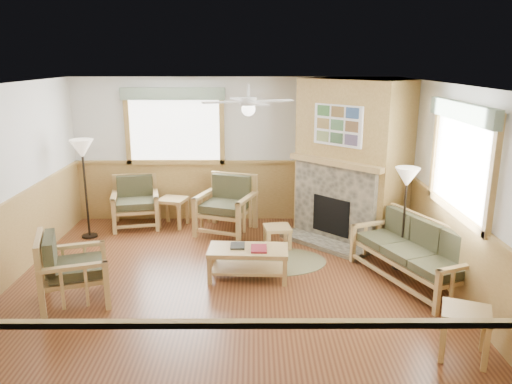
{
  "coord_description": "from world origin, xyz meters",
  "views": [
    {
      "loc": [
        0.37,
        -6.27,
        3.03
      ],
      "look_at": [
        0.4,
        0.7,
        1.15
      ],
      "focal_mm": 35.0,
      "sensor_mm": 36.0,
      "label": 1
    }
  ],
  "objects_px": {
    "coffee_table": "(248,263)",
    "floor_lamp_left": "(86,189)",
    "end_table_sofa": "(464,333)",
    "footstool": "(277,237)",
    "armchair_left": "(74,268)",
    "end_table_chairs": "(173,212)",
    "armchair_back_left": "(135,202)",
    "floor_lamp_right": "(404,219)",
    "armchair_back_right": "(226,205)",
    "sofa": "(412,253)"
  },
  "relations": [
    {
      "from": "coffee_table",
      "to": "floor_lamp_left",
      "type": "xyz_separation_m",
      "value": [
        -2.8,
        1.7,
        0.64
      ]
    },
    {
      "from": "end_table_sofa",
      "to": "footstool",
      "type": "relative_size",
      "value": 1.27
    },
    {
      "from": "armchair_left",
      "to": "end_table_chairs",
      "type": "distance_m",
      "value": 3.07
    },
    {
      "from": "end_table_chairs",
      "to": "end_table_sofa",
      "type": "xyz_separation_m",
      "value": [
        3.68,
        -4.22,
        0.0
      ]
    },
    {
      "from": "armchair_back_left",
      "to": "floor_lamp_right",
      "type": "relative_size",
      "value": 0.59
    },
    {
      "from": "armchair_back_right",
      "to": "coffee_table",
      "type": "distance_m",
      "value": 1.99
    },
    {
      "from": "armchair_back_left",
      "to": "armchair_back_right",
      "type": "relative_size",
      "value": 0.91
    },
    {
      "from": "coffee_table",
      "to": "end_table_sofa",
      "type": "relative_size",
      "value": 2.08
    },
    {
      "from": "armchair_left",
      "to": "end_table_chairs",
      "type": "xyz_separation_m",
      "value": [
        0.79,
        2.96,
        -0.19
      ]
    },
    {
      "from": "sofa",
      "to": "armchair_back_right",
      "type": "relative_size",
      "value": 1.85
    },
    {
      "from": "floor_lamp_right",
      "to": "armchair_back_left",
      "type": "bearing_deg",
      "value": 156.06
    },
    {
      "from": "armchair_back_right",
      "to": "end_table_sofa",
      "type": "height_order",
      "value": "armchair_back_right"
    },
    {
      "from": "coffee_table",
      "to": "floor_lamp_right",
      "type": "xyz_separation_m",
      "value": [
        2.26,
        0.34,
        0.55
      ]
    },
    {
      "from": "armchair_back_left",
      "to": "armchair_back_right",
      "type": "height_order",
      "value": "armchair_back_right"
    },
    {
      "from": "armchair_back_right",
      "to": "armchair_left",
      "type": "height_order",
      "value": "armchair_back_right"
    },
    {
      "from": "armchair_back_right",
      "to": "floor_lamp_right",
      "type": "distance_m",
      "value": 3.13
    },
    {
      "from": "sofa",
      "to": "armchair_back_right",
      "type": "bearing_deg",
      "value": -150.29
    },
    {
      "from": "armchair_back_right",
      "to": "end_table_chairs",
      "type": "distance_m",
      "value": 1.08
    },
    {
      "from": "armchair_left",
      "to": "coffee_table",
      "type": "bearing_deg",
      "value": -91.53
    },
    {
      "from": "end_table_chairs",
      "to": "footstool",
      "type": "distance_m",
      "value": 2.18
    },
    {
      "from": "armchair_back_right",
      "to": "floor_lamp_right",
      "type": "bearing_deg",
      "value": -10.35
    },
    {
      "from": "sofa",
      "to": "footstool",
      "type": "xyz_separation_m",
      "value": [
        -1.8,
        1.3,
        -0.24
      ]
    },
    {
      "from": "end_table_chairs",
      "to": "end_table_sofa",
      "type": "bearing_deg",
      "value": -48.96
    },
    {
      "from": "sofa",
      "to": "end_table_chairs",
      "type": "xyz_separation_m",
      "value": [
        -3.68,
        2.4,
        -0.16
      ]
    },
    {
      "from": "armchair_back_left",
      "to": "coffee_table",
      "type": "bearing_deg",
      "value": -59.24
    },
    {
      "from": "armchair_back_left",
      "to": "floor_lamp_left",
      "type": "xyz_separation_m",
      "value": [
        -0.69,
        -0.58,
        0.41
      ]
    },
    {
      "from": "floor_lamp_left",
      "to": "end_table_sofa",
      "type": "bearing_deg",
      "value": -35.76
    },
    {
      "from": "sofa",
      "to": "end_table_sofa",
      "type": "distance_m",
      "value": 1.83
    },
    {
      "from": "end_table_chairs",
      "to": "end_table_sofa",
      "type": "relative_size",
      "value": 1.0
    },
    {
      "from": "coffee_table",
      "to": "armchair_left",
      "type": "bearing_deg",
      "value": -159.84
    },
    {
      "from": "armchair_back_left",
      "to": "floor_lamp_left",
      "type": "bearing_deg",
      "value": -152.02
    },
    {
      "from": "end_table_sofa",
      "to": "floor_lamp_right",
      "type": "distance_m",
      "value": 2.34
    },
    {
      "from": "footstool",
      "to": "floor_lamp_right",
      "type": "distance_m",
      "value": 2.07
    },
    {
      "from": "armchair_back_right",
      "to": "floor_lamp_right",
      "type": "relative_size",
      "value": 0.65
    },
    {
      "from": "end_table_sofa",
      "to": "floor_lamp_left",
      "type": "relative_size",
      "value": 0.31
    },
    {
      "from": "armchair_back_left",
      "to": "armchair_left",
      "type": "bearing_deg",
      "value": -103.93
    },
    {
      "from": "coffee_table",
      "to": "armchair_back_left",
      "type": "bearing_deg",
      "value": 135.77
    },
    {
      "from": "floor_lamp_left",
      "to": "floor_lamp_right",
      "type": "height_order",
      "value": "floor_lamp_left"
    },
    {
      "from": "armchair_back_right",
      "to": "armchair_left",
      "type": "distance_m",
      "value": 3.16
    },
    {
      "from": "sofa",
      "to": "armchair_left",
      "type": "bearing_deg",
      "value": -105.84
    },
    {
      "from": "armchair_left",
      "to": "footstool",
      "type": "distance_m",
      "value": 3.26
    },
    {
      "from": "armchair_back_right",
      "to": "coffee_table",
      "type": "height_order",
      "value": "armchair_back_right"
    },
    {
      "from": "sofa",
      "to": "armchair_back_right",
      "type": "distance_m",
      "value": 3.37
    },
    {
      "from": "sofa",
      "to": "footstool",
      "type": "relative_size",
      "value": 4.43
    },
    {
      "from": "end_table_chairs",
      "to": "end_table_sofa",
      "type": "distance_m",
      "value": 5.6
    },
    {
      "from": "end_table_sofa",
      "to": "coffee_table",
      "type": "bearing_deg",
      "value": 139.3
    },
    {
      "from": "floor_lamp_left",
      "to": "sofa",
      "type": "bearing_deg",
      "value": -19.76
    },
    {
      "from": "end_table_chairs",
      "to": "floor_lamp_left",
      "type": "distance_m",
      "value": 1.61
    },
    {
      "from": "armchair_back_right",
      "to": "footstool",
      "type": "bearing_deg",
      "value": -19.95
    },
    {
      "from": "end_table_chairs",
      "to": "footstool",
      "type": "height_order",
      "value": "end_table_chairs"
    }
  ]
}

